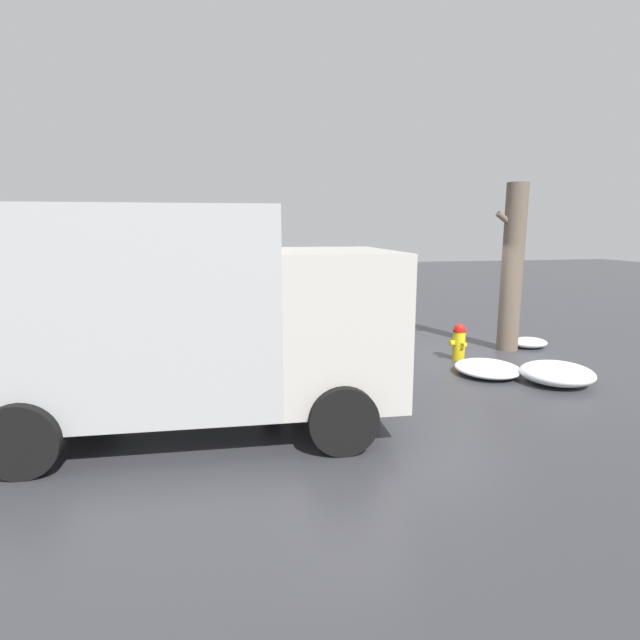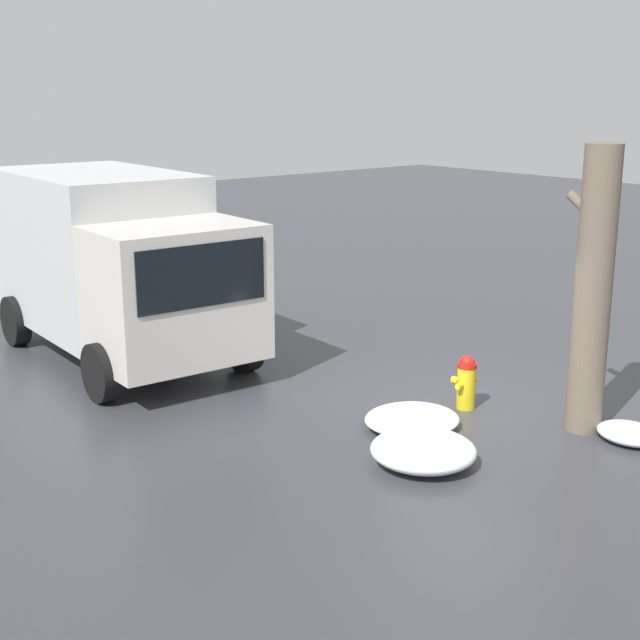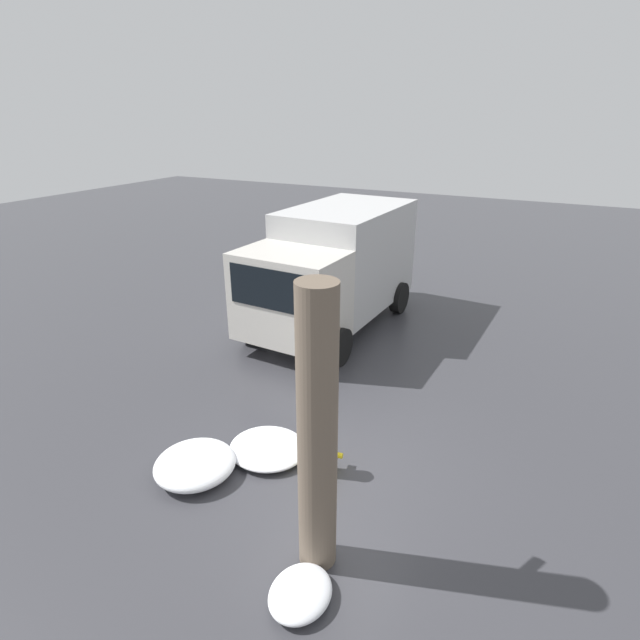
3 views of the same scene
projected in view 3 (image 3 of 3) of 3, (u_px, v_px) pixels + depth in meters
name	position (u px, v px, depth m)	size (l,w,h in m)	color
ground_plane	(328.00, 472.00, 8.18)	(60.00, 60.00, 0.00)	#38383D
fire_hydrant	(329.00, 452.00, 8.02)	(0.38, 0.48, 0.80)	yellow
tree_trunk	(317.00, 436.00, 5.88)	(0.74, 0.49, 3.85)	#6B5B4C
delivery_truck	(334.00, 265.00, 13.25)	(5.84, 2.99, 3.13)	beige
pedestrian	(315.00, 306.00, 12.47)	(0.39, 0.39, 1.78)	#23232D
snow_pile_by_hydrant	(195.00, 464.00, 8.08)	(1.33, 1.31, 0.38)	white
snow_pile_curbside	(268.00, 448.00, 8.57)	(1.25, 1.35, 0.24)	white
snow_pile_by_tree	(300.00, 593.00, 6.00)	(0.89, 0.74, 0.23)	white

